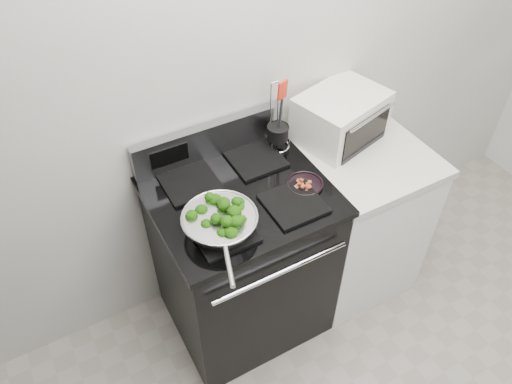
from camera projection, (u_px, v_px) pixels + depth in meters
back_wall at (263, 62)px, 2.25m from camera, size 4.00×0.02×2.70m
gas_range at (242, 259)px, 2.53m from camera, size 0.79×0.69×1.13m
counter at (351, 215)px, 2.79m from camera, size 0.62×0.68×0.92m
skillet at (220, 222)px, 2.02m from camera, size 0.32×0.49×0.07m
broccoli_pile at (220, 218)px, 2.01m from camera, size 0.25×0.25×0.09m
bacon_plate at (305, 182)px, 2.24m from camera, size 0.17×0.17×0.04m
utensil_holder at (278, 136)px, 2.40m from camera, size 0.12×0.12×0.37m
toaster_oven at (341, 117)px, 2.47m from camera, size 0.49×0.41×0.24m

